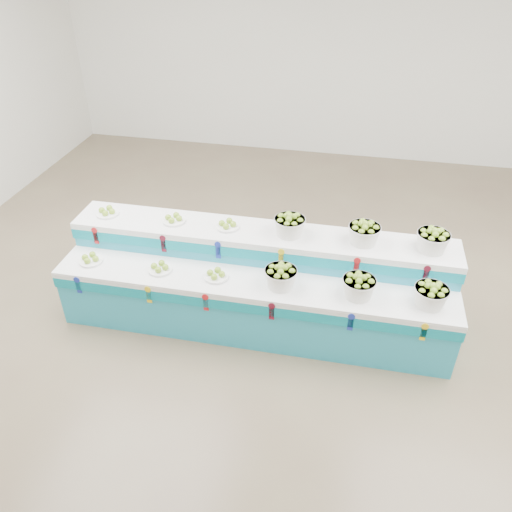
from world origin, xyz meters
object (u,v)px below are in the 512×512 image
basket_lower_left (281,276)px  display_stand (256,283)px  plate_upper_mid (174,218)px  basket_upper_right (433,240)px

basket_lower_left → display_stand: bearing=139.9°
basket_lower_left → plate_upper_mid: plate_upper_mid is taller
plate_upper_mid → basket_upper_right: bearing=0.2°
basket_lower_left → basket_upper_right: (1.48, 0.54, 0.30)m
basket_lower_left → plate_upper_mid: bearing=158.2°
display_stand → basket_upper_right: 1.92m
basket_upper_right → plate_upper_mid: bearing=-179.8°
display_stand → basket_lower_left: display_stand is taller
display_stand → basket_upper_right: bearing=8.4°
plate_upper_mid → basket_upper_right: size_ratio=0.79×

